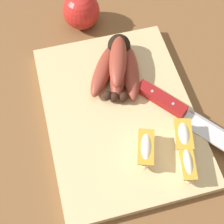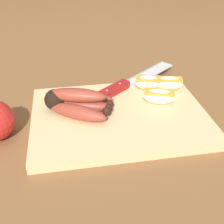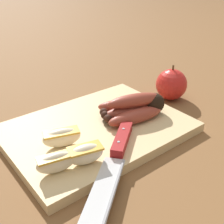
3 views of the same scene
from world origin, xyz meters
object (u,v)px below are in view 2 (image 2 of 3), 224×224
(banana_bunch, at_px, (77,103))
(chefs_knife, at_px, (127,84))
(apple_wedge_near, at_px, (148,82))
(apple_wedge_far, at_px, (159,97))
(apple_wedge_middle, at_px, (169,83))

(banana_bunch, xyz_separation_m, chefs_knife, (-0.13, -0.09, -0.01))
(apple_wedge_near, bearing_deg, apple_wedge_far, 95.07)
(apple_wedge_near, bearing_deg, banana_bunch, 21.73)
(apple_wedge_far, bearing_deg, banana_bunch, -0.68)
(banana_bunch, height_order, chefs_knife, banana_bunch)
(apple_wedge_far, bearing_deg, apple_wedge_middle, -125.18)
(chefs_knife, height_order, apple_wedge_near, apple_wedge_near)
(apple_wedge_middle, distance_m, apple_wedge_far, 0.07)
(apple_wedge_far, bearing_deg, apple_wedge_near, -84.93)
(banana_bunch, distance_m, apple_wedge_far, 0.18)
(apple_wedge_middle, xyz_separation_m, apple_wedge_far, (0.04, 0.06, 0.00))
(banana_bunch, relative_size, apple_wedge_near, 2.21)
(banana_bunch, bearing_deg, apple_wedge_far, 179.32)
(apple_wedge_near, distance_m, apple_wedge_far, 0.07)
(banana_bunch, distance_m, chefs_knife, 0.16)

